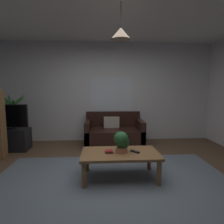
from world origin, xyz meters
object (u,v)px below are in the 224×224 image
at_px(book_on_table_0, 109,152).
at_px(book_on_table_1, 109,151).
at_px(tv, 7,117).
at_px(coffee_table, 120,156).
at_px(pendant_lamp, 121,33).
at_px(remote_on_table_0, 135,152).
at_px(tv_stand, 9,140).
at_px(couch_under_window, 114,134).
at_px(potted_plant_on_table, 122,141).
at_px(potted_palm_corner, 13,121).

bearing_deg(book_on_table_0, book_on_table_1, -93.13).
bearing_deg(tv, coffee_table, -31.77).
height_order(coffee_table, pendant_lamp, pendant_lamp).
xyz_separation_m(remote_on_table_0, tv_stand, (-2.67, 1.54, -0.18)).
xyz_separation_m(remote_on_table_0, tv, (-2.67, 1.52, 0.36)).
bearing_deg(pendant_lamp, tv, 148.23).
distance_m(tv, pendant_lamp, 3.20).
distance_m(book_on_table_0, tv, 2.73).
xyz_separation_m(couch_under_window, book_on_table_0, (-0.21, -1.79, 0.16)).
relative_size(couch_under_window, tv, 1.55).
xyz_separation_m(coffee_table, tv, (-2.44, 1.51, 0.43)).
xyz_separation_m(book_on_table_0, tv, (-2.26, 1.50, 0.36)).
height_order(book_on_table_0, book_on_table_1, book_on_table_1).
height_order(book_on_table_0, potted_plant_on_table, potted_plant_on_table).
distance_m(book_on_table_1, tv, 2.74).
bearing_deg(potted_plant_on_table, couch_under_window, 89.75).
bearing_deg(potted_palm_corner, couch_under_window, -4.16).
height_order(remote_on_table_0, tv, tv).
distance_m(coffee_table, tv, 2.90).
xyz_separation_m(tv_stand, pendant_lamp, (2.44, -1.53, 1.97)).
height_order(couch_under_window, tv_stand, couch_under_window).
bearing_deg(pendant_lamp, book_on_table_1, 178.46).
distance_m(book_on_table_1, pendant_lamp, 1.77).
relative_size(coffee_table, book_on_table_1, 10.38).
height_order(book_on_table_1, potted_palm_corner, potted_palm_corner).
bearing_deg(coffee_table, tv_stand, 147.87).
bearing_deg(remote_on_table_0, tv, 109.72).
distance_m(book_on_table_0, tv_stand, 2.73).
bearing_deg(couch_under_window, tv_stand, -173.77).
height_order(book_on_table_0, tv_stand, tv_stand).
relative_size(tv_stand, pendant_lamp, 1.70).
xyz_separation_m(book_on_table_0, tv_stand, (-2.26, 1.52, -0.18)).
bearing_deg(book_on_table_0, remote_on_table_0, -2.61).
relative_size(couch_under_window, remote_on_table_0, 8.98).
distance_m(potted_plant_on_table, tv, 2.89).
xyz_separation_m(book_on_table_1, potted_plant_on_table, (0.20, -0.00, 0.15)).
distance_m(coffee_table, tv_stand, 2.88).
distance_m(remote_on_table_0, potted_palm_corner, 3.42).
xyz_separation_m(coffee_table, pendant_lamp, (-0.00, -0.00, 1.86)).
distance_m(book_on_table_1, remote_on_table_0, 0.41).
relative_size(couch_under_window, potted_palm_corner, 1.04).
distance_m(coffee_table, remote_on_table_0, 0.25).
height_order(tv, potted_palm_corner, potted_palm_corner).
xyz_separation_m(book_on_table_1, remote_on_table_0, (0.41, -0.01, -0.02)).
bearing_deg(book_on_table_1, tv, 146.34).
distance_m(couch_under_window, coffee_table, 1.80).
distance_m(tv_stand, tv, 0.54).
height_order(book_on_table_1, tv, tv).
bearing_deg(remote_on_table_0, tv_stand, 109.37).
height_order(couch_under_window, pendant_lamp, pendant_lamp).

